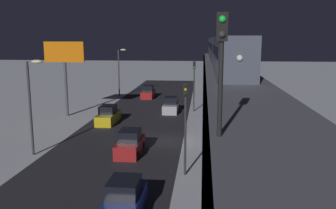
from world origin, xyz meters
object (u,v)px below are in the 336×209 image
(subway_train, at_px, (221,49))
(sedan_silver, at_px, (171,106))
(rail_signal, at_px, (221,53))
(sedan_yellow, at_px, (108,116))
(sedan_red, at_px, (130,144))
(sedan_blue, at_px, (124,201))
(sedan_red_2, at_px, (148,93))
(traffic_light_mid, at_px, (194,79))
(traffic_light_near, at_px, (185,115))
(commercial_billboard, at_px, (65,59))

(subway_train, xyz_separation_m, sedan_silver, (6.53, 8.45, -7.02))
(rail_signal, bearing_deg, sedan_yellow, -67.39)
(sedan_red, relative_size, sedan_blue, 1.00)
(sedan_red_2, bearing_deg, traffic_light_mid, 126.65)
(sedan_blue, bearing_deg, subway_train, 79.60)
(sedan_red_2, xyz_separation_m, sedan_blue, (-4.60, 38.05, 0.00))
(sedan_silver, bearing_deg, subway_train, 52.30)
(sedan_silver, distance_m, traffic_light_near, 21.67)
(rail_signal, relative_size, sedan_yellow, 0.85)
(sedan_red_2, xyz_separation_m, traffic_light_near, (-7.50, 32.10, 3.40))
(sedan_red, height_order, sedan_yellow, same)
(traffic_light_near, xyz_separation_m, traffic_light_mid, (0.00, -22.02, 0.00))
(rail_signal, xyz_separation_m, sedan_silver, (4.59, -32.94, -7.97))
(sedan_red, bearing_deg, commercial_billboard, 127.94)
(traffic_light_mid, bearing_deg, commercial_billboard, 15.60)
(sedan_red, distance_m, traffic_light_mid, 18.67)
(sedan_red, distance_m, sedan_blue, 10.38)
(sedan_red_2, bearing_deg, subway_train, 167.62)
(traffic_light_near, bearing_deg, sedan_silver, -82.21)
(subway_train, height_order, sedan_yellow, subway_train)
(sedan_silver, height_order, sedan_blue, same)
(rail_signal, xyz_separation_m, sedan_red_2, (9.19, -43.84, -7.97))
(sedan_silver, xyz_separation_m, sedan_red_2, (4.60, -10.90, 0.00))
(sedan_red_2, distance_m, sedan_blue, 38.33)
(sedan_red_2, bearing_deg, rail_signal, 101.83)
(sedan_red, distance_m, sedan_red_2, 27.96)
(sedan_red, bearing_deg, sedan_red_2, 95.75)
(sedan_red, xyz_separation_m, sedan_blue, (-1.80, 10.23, 0.01))
(subway_train, relative_size, traffic_light_near, 8.67)
(subway_train, distance_m, sedan_silver, 12.78)
(rail_signal, xyz_separation_m, commercial_billboard, (16.91, -29.51, -1.94))
(subway_train, height_order, commercial_billboard, subway_train)
(subway_train, xyz_separation_m, traffic_light_mid, (3.63, 7.63, -3.62))
(sedan_red_2, relative_size, traffic_light_mid, 0.65)
(sedan_blue, bearing_deg, sedan_silver, 90.00)
(subway_train, height_order, sedan_red_2, subway_train)
(sedan_yellow, bearing_deg, sedan_red_2, -95.88)
(traffic_light_near, relative_size, traffic_light_mid, 1.00)
(sedan_silver, bearing_deg, commercial_billboard, -164.44)
(traffic_light_near, bearing_deg, subway_train, -96.98)
(traffic_light_mid, distance_m, commercial_billboard, 16.02)
(sedan_red_2, relative_size, sedan_blue, 0.97)
(sedan_red_2, distance_m, commercial_billboard, 17.36)
(traffic_light_near, xyz_separation_m, commercial_billboard, (15.22, -17.77, 2.63))
(traffic_light_near, bearing_deg, sedan_red_2, -76.85)
(rail_signal, bearing_deg, sedan_silver, -82.08)
(sedan_red, xyz_separation_m, sedan_yellow, (4.60, -10.36, 0.01))
(sedan_silver, xyz_separation_m, commercial_billboard, (12.32, 3.43, 6.03))
(sedan_red_2, xyz_separation_m, sedan_yellow, (1.80, 17.46, -0.00))
(sedan_yellow, bearing_deg, traffic_light_mid, -141.55)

